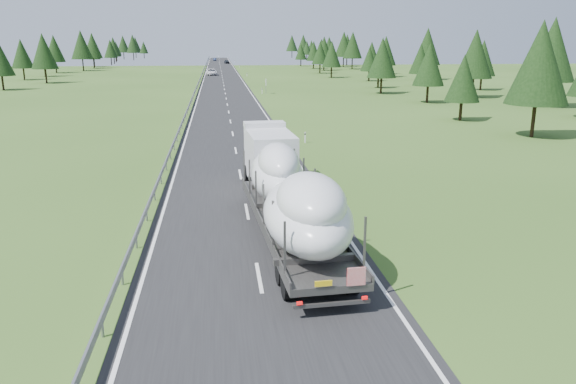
{
  "coord_description": "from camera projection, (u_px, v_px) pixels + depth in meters",
  "views": [
    {
      "loc": [
        -1.42,
        -20.7,
        9.15
      ],
      "look_at": [
        1.78,
        4.93,
        2.17
      ],
      "focal_mm": 35.0,
      "sensor_mm": 36.0,
      "label": 1
    }
  ],
  "objects": [
    {
      "name": "tree_line_right",
      "position": [
        374.0,
        50.0,
        148.36
      ],
      "size": [
        26.87,
        338.73,
        12.37
      ],
      "color": "black",
      "rests_on": "ground"
    },
    {
      "name": "marker_posts",
      "position": [
        243.0,
        70.0,
        171.49
      ],
      "size": [
        0.13,
        350.08,
        1.0
      ],
      "color": "silver",
      "rests_on": "ground"
    },
    {
      "name": "guardrail",
      "position": [
        198.0,
        83.0,
        117.33
      ],
      "size": [
        0.1,
        400.0,
        0.76
      ],
      "color": "slate",
      "rests_on": "ground"
    },
    {
      "name": "ground",
      "position": [
        259.0,
        278.0,
        22.38
      ],
      "size": [
        400.0,
        400.0,
        0.0
      ],
      "primitive_type": "plane",
      "color": "#32521B",
      "rests_on": "ground"
    },
    {
      "name": "road_surface",
      "position": [
        224.0,
        85.0,
        118.17
      ],
      "size": [
        10.0,
        400.0,
        0.02
      ],
      "primitive_type": "cube",
      "color": "black",
      "rests_on": "ground"
    },
    {
      "name": "distant_car_blue",
      "position": [
        215.0,
        59.0,
        262.57
      ],
      "size": [
        1.61,
        4.07,
        1.32
      ],
      "primitive_type": "imported",
      "rotation": [
        0.0,
        0.0,
        -0.06
      ],
      "color": "#15203D",
      "rests_on": "ground"
    },
    {
      "name": "tree_line_left",
      "position": [
        47.0,
        49.0,
        143.92
      ],
      "size": [
        15.42,
        339.4,
        12.33
      ],
      "color": "black",
      "rests_on": "ground"
    },
    {
      "name": "boat_truck",
      "position": [
        286.0,
        184.0,
        27.51
      ],
      "size": [
        3.89,
        21.08,
        4.28
      ],
      "color": "silver",
      "rests_on": "ground"
    },
    {
      "name": "highway_sign",
      "position": [
        266.0,
        83.0,
        99.4
      ],
      "size": [
        0.08,
        0.9,
        2.6
      ],
      "color": "slate",
      "rests_on": "ground"
    },
    {
      "name": "distant_car_dark",
      "position": [
        227.0,
        62.0,
        230.63
      ],
      "size": [
        2.25,
        4.67,
        1.54
      ],
      "primitive_type": "imported",
      "rotation": [
        0.0,
        0.0,
        0.1
      ],
      "color": "black",
      "rests_on": "ground"
    },
    {
      "name": "distant_van",
      "position": [
        212.0,
        72.0,
        152.74
      ],
      "size": [
        3.03,
        6.23,
        1.71
      ],
      "primitive_type": "imported",
      "rotation": [
        0.0,
        0.0,
        0.03
      ],
      "color": "silver",
      "rests_on": "ground"
    }
  ]
}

